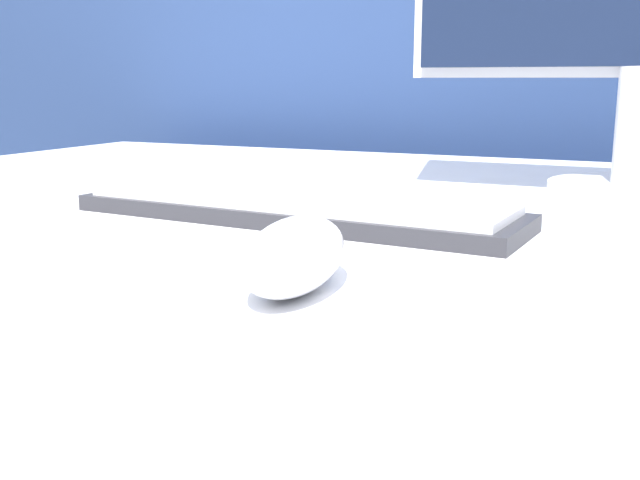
% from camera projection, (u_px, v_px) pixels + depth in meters
% --- Properties ---
extents(partition_panel, '(5.00, 0.03, 1.13)m').
position_uv_depth(partition_panel, '(542.00, 253.00, 1.45)').
color(partition_panel, navy).
rests_on(partition_panel, ground_plane).
extents(computer_mouse_near, '(0.07, 0.14, 0.05)m').
position_uv_depth(computer_mouse_near, '(295.00, 255.00, 0.48)').
color(computer_mouse_near, white).
rests_on(computer_mouse_near, desk).
extents(keyboard, '(0.46, 0.15, 0.02)m').
position_uv_depth(keyboard, '(293.00, 209.00, 0.73)').
color(keyboard, '#28282D').
rests_on(keyboard, desk).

